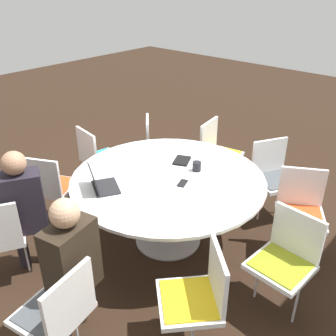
{
  "coord_description": "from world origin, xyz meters",
  "views": [
    {
      "loc": [
        2.33,
        2.07,
        2.5
      ],
      "look_at": [
        0.0,
        0.0,
        0.85
      ],
      "focal_mm": 40.0,
      "sensor_mm": 36.0,
      "label": 1
    }
  ],
  "objects_px": {
    "chair_8": "(98,155)",
    "coffee_cup": "(197,166)",
    "chair_7": "(158,144)",
    "chair_5": "(274,173)",
    "chair_6": "(217,149)",
    "chair_3": "(286,256)",
    "person_0": "(23,204)",
    "chair_4": "(301,207)",
    "spiral_notebook": "(182,161)",
    "chair_2": "(198,293)",
    "person_1": "(71,261)",
    "chair_1": "(58,310)",
    "chair_9": "(50,184)",
    "cell_phone": "(182,183)",
    "laptop": "(101,184)"
  },
  "relations": [
    {
      "from": "chair_1",
      "to": "chair_8",
      "type": "bearing_deg",
      "value": 33.19
    },
    {
      "from": "person_0",
      "to": "cell_phone",
      "type": "distance_m",
      "value": 1.41
    },
    {
      "from": "person_0",
      "to": "person_1",
      "type": "xyz_separation_m",
      "value": [
        0.15,
        0.9,
        0.0
      ]
    },
    {
      "from": "chair_5",
      "to": "chair_9",
      "type": "xyz_separation_m",
      "value": [
        1.77,
        -1.63,
        0.0
      ]
    },
    {
      "from": "chair_2",
      "to": "chair_9",
      "type": "distance_m",
      "value": 2.08
    },
    {
      "from": "chair_9",
      "to": "chair_4",
      "type": "bearing_deg",
      "value": 4.66
    },
    {
      "from": "laptop",
      "to": "person_0",
      "type": "bearing_deg",
      "value": 88.68
    },
    {
      "from": "chair_3",
      "to": "person_0",
      "type": "distance_m",
      "value": 2.22
    },
    {
      "from": "chair_7",
      "to": "chair_8",
      "type": "distance_m",
      "value": 0.79
    },
    {
      "from": "chair_4",
      "to": "chair_8",
      "type": "relative_size",
      "value": 1.0
    },
    {
      "from": "chair_6",
      "to": "chair_9",
      "type": "bearing_deg",
      "value": -33.1
    },
    {
      "from": "chair_1",
      "to": "chair_3",
      "type": "height_order",
      "value": "same"
    },
    {
      "from": "chair_1",
      "to": "chair_3",
      "type": "xyz_separation_m",
      "value": [
        -1.48,
        0.88,
        0.0
      ]
    },
    {
      "from": "chair_8",
      "to": "spiral_notebook",
      "type": "height_order",
      "value": "chair_8"
    },
    {
      "from": "chair_3",
      "to": "chair_9",
      "type": "height_order",
      "value": "same"
    },
    {
      "from": "laptop",
      "to": "chair_4",
      "type": "bearing_deg",
      "value": -108.51
    },
    {
      "from": "chair_6",
      "to": "coffee_cup",
      "type": "distance_m",
      "value": 1.05
    },
    {
      "from": "person_0",
      "to": "chair_6",
      "type": "bearing_deg",
      "value": 19.86
    },
    {
      "from": "chair_4",
      "to": "spiral_notebook",
      "type": "distance_m",
      "value": 1.24
    },
    {
      "from": "chair_6",
      "to": "person_1",
      "type": "height_order",
      "value": "person_1"
    },
    {
      "from": "spiral_notebook",
      "to": "chair_9",
      "type": "bearing_deg",
      "value": -44.95
    },
    {
      "from": "chair_3",
      "to": "chair_7",
      "type": "xyz_separation_m",
      "value": [
        -0.88,
        -2.19,
        0.0
      ]
    },
    {
      "from": "chair_3",
      "to": "chair_4",
      "type": "bearing_deg",
      "value": -69.59
    },
    {
      "from": "chair_2",
      "to": "person_0",
      "type": "xyz_separation_m",
      "value": [
        0.36,
        -1.63,
        0.19
      ]
    },
    {
      "from": "chair_5",
      "to": "cell_phone",
      "type": "xyz_separation_m",
      "value": [
        1.14,
        -0.36,
        0.22
      ]
    },
    {
      "from": "chair_1",
      "to": "spiral_notebook",
      "type": "bearing_deg",
      "value": 3.31
    },
    {
      "from": "chair_3",
      "to": "cell_phone",
      "type": "xyz_separation_m",
      "value": [
        -0.03,
        -1.08,
        0.22
      ]
    },
    {
      "from": "chair_4",
      "to": "spiral_notebook",
      "type": "relative_size",
      "value": 3.44
    },
    {
      "from": "chair_4",
      "to": "chair_8",
      "type": "distance_m",
      "value": 2.37
    },
    {
      "from": "chair_3",
      "to": "chair_5",
      "type": "height_order",
      "value": "same"
    },
    {
      "from": "chair_7",
      "to": "cell_phone",
      "type": "bearing_deg",
      "value": 8.0
    },
    {
      "from": "chair_2",
      "to": "chair_4",
      "type": "bearing_deg",
      "value": -50.87
    },
    {
      "from": "chair_8",
      "to": "coffee_cup",
      "type": "bearing_deg",
      "value": 15.63
    },
    {
      "from": "spiral_notebook",
      "to": "chair_4",
      "type": "bearing_deg",
      "value": 106.47
    },
    {
      "from": "chair_4",
      "to": "chair_6",
      "type": "relative_size",
      "value": 1.0
    },
    {
      "from": "chair_8",
      "to": "chair_9",
      "type": "distance_m",
      "value": 0.78
    },
    {
      "from": "chair_3",
      "to": "spiral_notebook",
      "type": "relative_size",
      "value": 3.44
    },
    {
      "from": "chair_5",
      "to": "chair_6",
      "type": "xyz_separation_m",
      "value": [
        -0.09,
        -0.82,
        0.0
      ]
    },
    {
      "from": "person_1",
      "to": "chair_9",
      "type": "bearing_deg",
      "value": 52.12
    },
    {
      "from": "chair_2",
      "to": "coffee_cup",
      "type": "height_order",
      "value": "chair_2"
    },
    {
      "from": "chair_7",
      "to": "person_1",
      "type": "distance_m",
      "value": 2.45
    },
    {
      "from": "chair_8",
      "to": "chair_9",
      "type": "relative_size",
      "value": 1.0
    },
    {
      "from": "chair_3",
      "to": "laptop",
      "type": "distance_m",
      "value": 1.68
    },
    {
      "from": "spiral_notebook",
      "to": "chair_3",
      "type": "bearing_deg",
      "value": 74.67
    },
    {
      "from": "person_1",
      "to": "spiral_notebook",
      "type": "distance_m",
      "value": 1.68
    },
    {
      "from": "person_1",
      "to": "coffee_cup",
      "type": "distance_m",
      "value": 1.59
    },
    {
      "from": "person_1",
      "to": "spiral_notebook",
      "type": "xyz_separation_m",
      "value": [
        -1.64,
        -0.36,
        0.04
      ]
    },
    {
      "from": "chair_2",
      "to": "chair_3",
      "type": "relative_size",
      "value": 1.0
    },
    {
      "from": "person_0",
      "to": "chair_2",
      "type": "bearing_deg",
      "value": -48.77
    },
    {
      "from": "chair_5",
      "to": "chair_1",
      "type": "bearing_deg",
      "value": 25.08
    }
  ]
}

